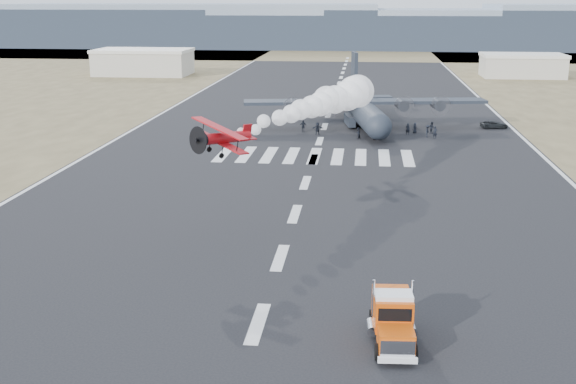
% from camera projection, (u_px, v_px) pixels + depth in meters
% --- Properties ---
extents(ground, '(500.00, 500.00, 0.00)m').
position_uv_depth(ground, '(258.00, 323.00, 45.82)').
color(ground, black).
rests_on(ground, ground).
extents(scrub_far, '(500.00, 80.00, 0.00)m').
position_uv_depth(scrub_far, '(350.00, 52.00, 266.45)').
color(scrub_far, brown).
rests_on(scrub_far, ground).
extents(runway_markings, '(60.00, 260.00, 0.01)m').
position_uv_depth(runway_markings, '(320.00, 141.00, 103.37)').
color(runway_markings, silver).
rests_on(runway_markings, ground).
extents(ridge_seg_b, '(150.00, 50.00, 15.00)m').
position_uv_depth(ridge_seg_b, '(46.00, 27.00, 306.74)').
color(ridge_seg_b, gray).
rests_on(ridge_seg_b, ground).
extents(ridge_seg_c, '(150.00, 50.00, 17.00)m').
position_uv_depth(ridge_seg_c, '(195.00, 25.00, 299.74)').
color(ridge_seg_c, gray).
rests_on(ridge_seg_c, ground).
extents(ridge_seg_d, '(150.00, 50.00, 13.00)m').
position_uv_depth(ridge_seg_d, '(352.00, 31.00, 293.52)').
color(ridge_seg_d, gray).
rests_on(ridge_seg_d, ground).
extents(ridge_seg_e, '(150.00, 50.00, 15.00)m').
position_uv_depth(ridge_seg_e, '(516.00, 29.00, 286.52)').
color(ridge_seg_e, gray).
rests_on(ridge_seg_e, ground).
extents(hangar_left, '(24.50, 14.50, 6.70)m').
position_uv_depth(hangar_left, '(143.00, 62.00, 189.41)').
color(hangar_left, '#ADA89A').
rests_on(hangar_left, ground).
extents(hangar_right, '(20.50, 12.50, 5.90)m').
position_uv_depth(hangar_right, '(522.00, 65.00, 184.15)').
color(hangar_right, '#ADA89A').
rests_on(hangar_right, ground).
extents(semi_truck, '(2.75, 7.18, 3.19)m').
position_uv_depth(semi_truck, '(393.00, 318.00, 43.00)').
color(semi_truck, black).
rests_on(semi_truck, ground).
extents(aerobatic_biplane, '(6.14, 5.85, 2.91)m').
position_uv_depth(aerobatic_biplane, '(223.00, 138.00, 58.44)').
color(aerobatic_biplane, red).
extents(smoke_trail, '(12.06, 29.63, 3.93)m').
position_uv_depth(smoke_trail, '(341.00, 96.00, 80.70)').
color(smoke_trail, white).
extents(transport_aircraft, '(37.89, 31.06, 10.95)m').
position_uv_depth(transport_aircraft, '(363.00, 109.00, 114.30)').
color(transport_aircraft, '#1D252C').
rests_on(transport_aircraft, ground).
extents(support_vehicle, '(4.53, 2.55, 1.20)m').
position_uv_depth(support_vehicle, '(494.00, 125.00, 113.21)').
color(support_vehicle, black).
rests_on(support_vehicle, ground).
extents(crew_a, '(0.75, 0.67, 1.74)m').
position_uv_depth(crew_a, '(408.00, 129.00, 107.95)').
color(crew_a, black).
rests_on(crew_a, ground).
extents(crew_b, '(0.87, 1.01, 1.77)m').
position_uv_depth(crew_b, '(432.00, 127.00, 109.07)').
color(crew_b, black).
rests_on(crew_b, ground).
extents(crew_c, '(0.82, 1.28, 1.83)m').
position_uv_depth(crew_c, '(428.00, 131.00, 106.00)').
color(crew_c, black).
rests_on(crew_c, ground).
extents(crew_d, '(1.16, 0.75, 1.83)m').
position_uv_depth(crew_d, '(303.00, 126.00, 110.05)').
color(crew_d, black).
rests_on(crew_d, ground).
extents(crew_e, '(0.90, 0.88, 1.59)m').
position_uv_depth(crew_e, '(415.00, 128.00, 109.30)').
color(crew_e, black).
rests_on(crew_e, ground).
extents(crew_f, '(1.74, 0.72, 1.82)m').
position_uv_depth(crew_f, '(318.00, 128.00, 108.10)').
color(crew_f, black).
rests_on(crew_f, ground).
extents(crew_g, '(0.82, 0.76, 1.82)m').
position_uv_depth(crew_g, '(435.00, 132.00, 105.05)').
color(crew_g, black).
rests_on(crew_g, ground).
extents(crew_h, '(0.82, 0.96, 1.69)m').
position_uv_depth(crew_h, '(358.00, 133.00, 104.88)').
color(crew_h, black).
rests_on(crew_h, ground).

